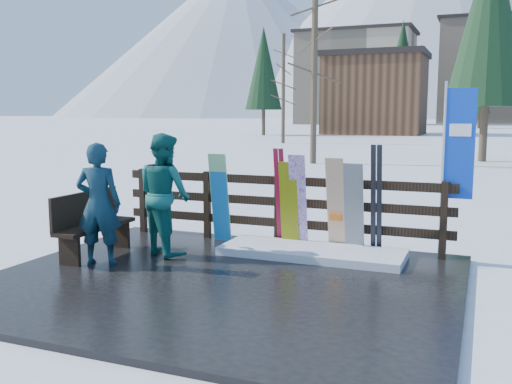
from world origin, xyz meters
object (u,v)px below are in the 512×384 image
at_px(snowboard_1, 220,198).
at_px(snowboard_2, 289,205).
at_px(rental_flag, 456,150).
at_px(snowboard_4, 354,209).
at_px(person_front, 99,204).
at_px(snowboard_0, 220,201).
at_px(bench, 92,222).
at_px(person_back, 164,194).
at_px(snowboard_5, 336,205).
at_px(snowboard_3, 298,202).

bearing_deg(snowboard_1, snowboard_2, 0.00).
bearing_deg(rental_flag, snowboard_4, -169.16).
height_order(snowboard_1, person_front, person_front).
xyz_separation_m(snowboard_4, rental_flag, (1.41, 0.27, 0.90)).
distance_m(snowboard_0, snowboard_1, 0.05).
relative_size(bench, snowboard_4, 1.05).
relative_size(rental_flag, person_back, 1.40).
height_order(bench, snowboard_5, snowboard_5).
distance_m(snowboard_0, snowboard_2, 1.21).
bearing_deg(snowboard_3, rental_flag, 6.70).
bearing_deg(snowboard_1, snowboard_5, 0.00).
bearing_deg(snowboard_0, person_front, -115.99).
distance_m(snowboard_2, person_front, 2.93).
relative_size(snowboard_1, snowboard_3, 0.98).
bearing_deg(bench, person_back, 26.97).
distance_m(bench, snowboard_3, 3.19).
xyz_separation_m(snowboard_1, snowboard_4, (2.26, 0.00, -0.04)).
relative_size(snowboard_3, person_front, 0.88).
height_order(snowboard_5, person_back, person_back).
height_order(bench, rental_flag, rental_flag).
xyz_separation_m(snowboard_5, person_back, (-2.39, -1.08, 0.18)).
height_order(snowboard_5, rental_flag, rental_flag).
relative_size(snowboard_2, snowboard_3, 0.92).
xyz_separation_m(snowboard_3, snowboard_4, (0.89, -0.00, -0.05)).
bearing_deg(snowboard_2, bench, -148.77).
distance_m(snowboard_0, snowboard_4, 2.25).
bearing_deg(snowboard_5, person_back, -155.60).
xyz_separation_m(bench, snowboard_4, (3.65, 1.58, 0.19)).
xyz_separation_m(snowboard_0, snowboard_3, (1.36, 0.00, 0.06)).
height_order(snowboard_1, rental_flag, rental_flag).
height_order(bench, snowboard_4, snowboard_4).
bearing_deg(person_back, person_front, 84.73).
distance_m(rental_flag, person_front, 5.18).
relative_size(snowboard_2, snowboard_4, 0.98).
relative_size(bench, snowboard_5, 0.99).
distance_m(bench, rental_flag, 5.50).
bearing_deg(person_front, snowboard_2, -155.77).
xyz_separation_m(snowboard_3, rental_flag, (2.30, 0.27, 0.85)).
height_order(snowboard_0, rental_flag, rental_flag).
xyz_separation_m(snowboard_1, rental_flag, (3.67, 0.27, 0.86)).
height_order(bench, person_back, person_back).
xyz_separation_m(snowboard_1, snowboard_3, (1.37, 0.00, 0.01)).
xyz_separation_m(snowboard_2, snowboard_4, (1.04, 0.00, 0.01)).
relative_size(bench, snowboard_1, 1.00).
xyz_separation_m(snowboard_2, rental_flag, (2.45, 0.27, 0.91)).
xyz_separation_m(snowboard_0, snowboard_4, (2.25, -0.00, 0.00)).
xyz_separation_m(snowboard_2, snowboard_5, (0.76, 0.00, 0.05)).
distance_m(bench, person_back, 1.17).
xyz_separation_m(bench, snowboard_5, (3.37, 1.58, 0.23)).
distance_m(snowboard_0, rental_flag, 3.78).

